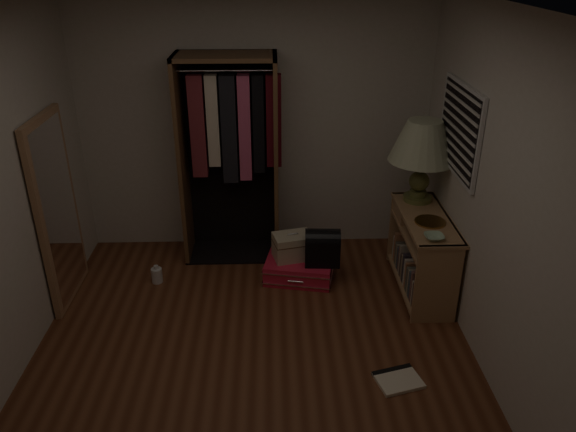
# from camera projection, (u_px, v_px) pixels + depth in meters

# --- Properties ---
(ground) EXTENTS (4.00, 4.00, 0.00)m
(ground) POSITION_uv_depth(u_px,v_px,m) (253.00, 361.00, 4.38)
(ground) COLOR #542B18
(ground) RESTS_ON ground
(room_walls) EXTENTS (3.52, 4.02, 2.60)m
(room_walls) POSITION_uv_depth(u_px,v_px,m) (259.00, 181.00, 3.77)
(room_walls) COLOR beige
(room_walls) RESTS_ON ground
(console_bookshelf) EXTENTS (0.42, 1.12, 0.75)m
(console_bookshelf) POSITION_uv_depth(u_px,v_px,m) (421.00, 250.00, 5.19)
(console_bookshelf) COLOR #9E734C
(console_bookshelf) RESTS_ON ground
(open_wardrobe) EXTENTS (0.98, 0.50, 2.05)m
(open_wardrobe) POSITION_uv_depth(u_px,v_px,m) (232.00, 143.00, 5.44)
(open_wardrobe) COLOR brown
(open_wardrobe) RESTS_ON ground
(floor_mirror) EXTENTS (0.06, 0.80, 1.70)m
(floor_mirror) POSITION_uv_depth(u_px,v_px,m) (57.00, 211.00, 4.86)
(floor_mirror) COLOR #A0714D
(floor_mirror) RESTS_ON ground
(pink_suitcase) EXTENTS (0.73, 0.58, 0.20)m
(pink_suitcase) POSITION_uv_depth(u_px,v_px,m) (299.00, 269.00, 5.45)
(pink_suitcase) COLOR red
(pink_suitcase) RESTS_ON ground
(train_case) EXTENTS (0.41, 0.33, 0.27)m
(train_case) POSITION_uv_depth(u_px,v_px,m) (293.00, 246.00, 5.39)
(train_case) COLOR #B7AB8B
(train_case) RESTS_ON pink_suitcase
(black_bag) EXTENTS (0.34, 0.23, 0.36)m
(black_bag) POSITION_uv_depth(u_px,v_px,m) (323.00, 246.00, 5.27)
(black_bag) COLOR black
(black_bag) RESTS_ON pink_suitcase
(table_lamp) EXTENTS (0.80, 0.80, 0.78)m
(table_lamp) POSITION_uv_depth(u_px,v_px,m) (423.00, 143.00, 5.08)
(table_lamp) COLOR brown
(table_lamp) RESTS_ON console_bookshelf
(brass_tray) EXTENTS (0.32, 0.32, 0.02)m
(brass_tray) POSITION_uv_depth(u_px,v_px,m) (430.00, 222.00, 4.89)
(brass_tray) COLOR #A3783E
(brass_tray) RESTS_ON console_bookshelf
(ceramic_bowl) EXTENTS (0.17, 0.17, 0.04)m
(ceramic_bowl) POSITION_uv_depth(u_px,v_px,m) (434.00, 237.00, 4.61)
(ceramic_bowl) COLOR #9FBB9C
(ceramic_bowl) RESTS_ON console_bookshelf
(white_jug) EXTENTS (0.12, 0.12, 0.18)m
(white_jug) POSITION_uv_depth(u_px,v_px,m) (157.00, 275.00, 5.38)
(white_jug) COLOR silver
(white_jug) RESTS_ON ground
(floor_book) EXTENTS (0.38, 0.34, 0.03)m
(floor_book) POSITION_uv_depth(u_px,v_px,m) (397.00, 379.00, 4.19)
(floor_book) COLOR beige
(floor_book) RESTS_ON ground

